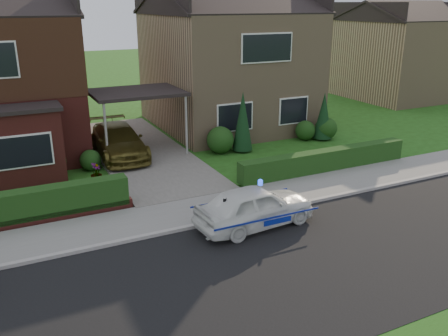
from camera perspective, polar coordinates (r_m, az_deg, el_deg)
ground at (r=12.04m, az=5.31°, el=-12.39°), size 120.00×120.00×0.00m
road at (r=12.04m, az=5.31°, el=-12.39°), size 60.00×6.00×0.02m
kerb at (r=14.37m, az=-1.01°, el=-6.49°), size 60.00×0.16×0.12m
sidewalk at (r=15.24m, az=-2.69°, el=-4.97°), size 60.00×2.00×0.10m
driveway at (r=21.36m, az=-10.10°, el=1.97°), size 3.80×12.00×0.12m
house_right at (r=25.46m, az=0.35°, el=13.31°), size 7.50×8.06×7.25m
carport_link at (r=20.71m, az=-10.48°, el=8.81°), size 3.80×3.00×2.77m
dwarf_wall at (r=15.27m, az=-25.15°, el=-6.33°), size 7.70×0.25×0.36m
hedge_left at (r=15.48m, az=-25.08°, el=-6.71°), size 7.50×0.55×0.90m
hedge_right at (r=19.06m, az=11.96°, el=-0.47°), size 7.50×0.55×0.80m
shrub_left_mid at (r=18.90m, az=-20.40°, el=0.66°), size 1.32×1.32×1.32m
shrub_left_near at (r=19.45m, az=-15.77°, el=0.91°), size 0.84×0.84×0.84m
shrub_right_near at (r=20.84m, az=-0.46°, el=3.39°), size 1.20×1.20×1.20m
shrub_right_mid at (r=23.24m, az=9.75°, el=4.48°), size 0.96×0.96×0.96m
shrub_right_far at (r=23.59m, az=12.16°, el=4.69°), size 1.08×1.08×1.08m
conifer_a at (r=20.93m, az=2.26°, el=5.42°), size 0.90×0.90×2.60m
conifer_b at (r=23.33m, az=11.87°, el=5.97°), size 0.90×0.90×2.20m
neighbour_right at (r=35.65m, az=20.19°, el=12.16°), size 6.50×7.00×5.20m
police_car at (r=14.01m, az=3.73°, el=-4.67°), size 3.37×3.77×1.41m
driveway_car at (r=20.56m, az=-12.58°, el=3.21°), size 1.96×4.59×1.32m
potted_plant_b at (r=18.67m, az=-22.29°, el=-0.80°), size 0.50×0.48×0.71m
potted_plant_c at (r=17.99m, az=-15.11°, el=-0.64°), size 0.58×0.58×0.77m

